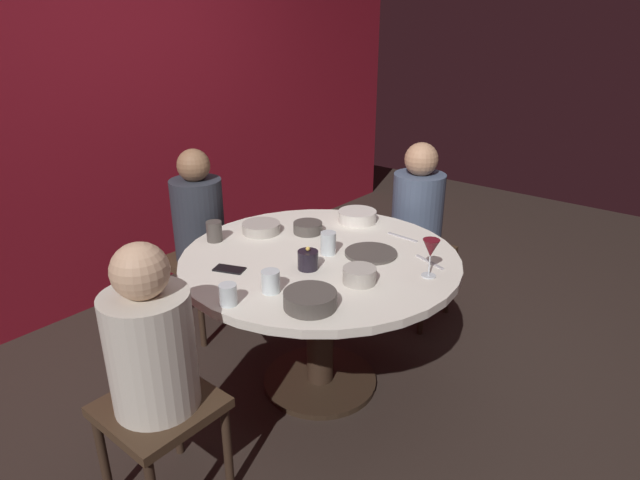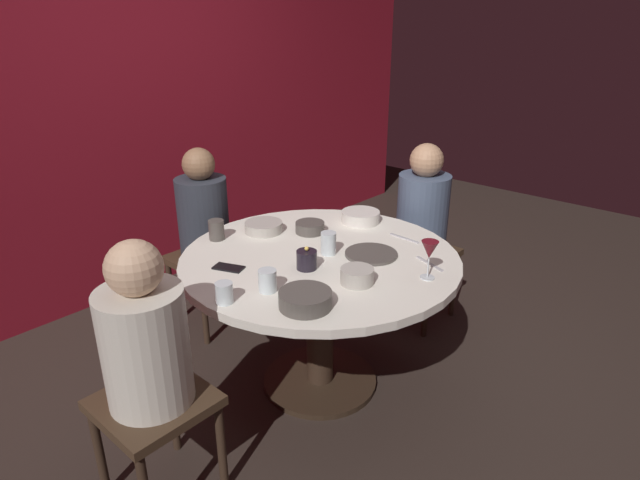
# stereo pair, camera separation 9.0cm
# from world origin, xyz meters

# --- Properties ---
(ground_plane) EXTENTS (8.00, 8.00, 0.00)m
(ground_plane) POSITION_xyz_m (0.00, 0.00, 0.00)
(ground_plane) COLOR #2D231E
(back_wall) EXTENTS (6.00, 0.10, 2.60)m
(back_wall) POSITION_xyz_m (0.00, 1.75, 1.30)
(back_wall) COLOR maroon
(back_wall) RESTS_ON ground
(dining_table) EXTENTS (1.35, 1.35, 0.75)m
(dining_table) POSITION_xyz_m (0.00, 0.00, 0.60)
(dining_table) COLOR silver
(dining_table) RESTS_ON ground
(seated_diner_left) EXTENTS (0.40, 0.40, 1.12)m
(seated_diner_left) POSITION_xyz_m (-0.96, 0.00, 0.70)
(seated_diner_left) COLOR #3F2D1E
(seated_diner_left) RESTS_ON ground
(seated_diner_back) EXTENTS (0.40, 0.40, 1.13)m
(seated_diner_back) POSITION_xyz_m (0.00, 0.93, 0.70)
(seated_diner_back) COLOR #3F2D1E
(seated_diner_back) RESTS_ON ground
(seated_diner_right) EXTENTS (0.40, 0.40, 1.14)m
(seated_diner_right) POSITION_xyz_m (0.94, 0.00, 0.71)
(seated_diner_right) COLOR #3F2D1E
(seated_diner_right) RESTS_ON ground
(candle_holder) EXTENTS (0.09, 0.09, 0.11)m
(candle_holder) POSITION_xyz_m (-0.15, -0.05, 0.79)
(candle_holder) COLOR black
(candle_holder) RESTS_ON dining_table
(wine_glass) EXTENTS (0.08, 0.08, 0.18)m
(wine_glass) POSITION_xyz_m (0.13, -0.52, 0.88)
(wine_glass) COLOR silver
(wine_glass) RESTS_ON dining_table
(dinner_plate) EXTENTS (0.25, 0.25, 0.01)m
(dinner_plate) POSITION_xyz_m (0.16, -0.18, 0.75)
(dinner_plate) COLOR #4C4742
(dinner_plate) RESTS_ON dining_table
(cell_phone) EXTENTS (0.12, 0.16, 0.01)m
(cell_phone) POSITION_xyz_m (-0.39, 0.21, 0.75)
(cell_phone) COLOR black
(cell_phone) RESTS_ON dining_table
(bowl_serving_large) EXTENTS (0.15, 0.15, 0.07)m
(bowl_serving_large) POSITION_xyz_m (-0.11, -0.31, 0.78)
(bowl_serving_large) COLOR #B2ADA3
(bowl_serving_large) RESTS_ON dining_table
(bowl_salad_center) EXTENTS (0.15, 0.15, 0.06)m
(bowl_salad_center) POSITION_xyz_m (0.19, 0.24, 0.78)
(bowl_salad_center) COLOR #4C4742
(bowl_salad_center) RESTS_ON dining_table
(bowl_small_white) EXTENTS (0.21, 0.21, 0.07)m
(bowl_small_white) POSITION_xyz_m (-0.41, -0.29, 0.78)
(bowl_small_white) COLOR #4C4742
(bowl_small_white) RESTS_ON dining_table
(bowl_sauce_side) EXTENTS (0.20, 0.20, 0.05)m
(bowl_sauce_side) POSITION_xyz_m (0.03, 0.43, 0.77)
(bowl_sauce_side) COLOR #B2ADA3
(bowl_sauce_side) RESTS_ON dining_table
(bowl_rice_portion) EXTENTS (0.21, 0.21, 0.06)m
(bowl_rice_portion) POSITION_xyz_m (0.49, 0.13, 0.78)
(bowl_rice_portion) COLOR silver
(bowl_rice_portion) RESTS_ON dining_table
(cup_near_candle) EXTENTS (0.08, 0.08, 0.11)m
(cup_near_candle) POSITION_xyz_m (0.04, -0.02, 0.80)
(cup_near_candle) COLOR silver
(cup_near_candle) RESTS_ON dining_table
(cup_by_left_diner) EXTENTS (0.07, 0.07, 0.09)m
(cup_by_left_diner) POSITION_xyz_m (-0.60, -0.02, 0.79)
(cup_by_left_diner) COLOR silver
(cup_by_left_diner) RESTS_ON dining_table
(cup_by_right_diner) EXTENTS (0.08, 0.08, 0.10)m
(cup_by_right_diner) POSITION_xyz_m (-0.42, -0.08, 0.80)
(cup_by_right_diner) COLOR silver
(cup_by_right_diner) RESTS_ON dining_table
(cup_center_front) EXTENTS (0.08, 0.08, 0.10)m
(cup_center_front) POSITION_xyz_m (-0.20, 0.53, 0.80)
(cup_center_front) COLOR #4C4742
(cup_center_front) RESTS_ON dining_table
(fork_near_plate) EXTENTS (0.07, 0.18, 0.01)m
(fork_near_plate) POSITION_xyz_m (0.26, -0.45, 0.75)
(fork_near_plate) COLOR #B7B7BC
(fork_near_plate) RESTS_ON dining_table
(knife_near_plate) EXTENTS (0.03, 0.18, 0.01)m
(knife_near_plate) POSITION_xyz_m (0.45, -0.19, 0.75)
(knife_near_plate) COLOR #B7B7BC
(knife_near_plate) RESTS_ON dining_table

